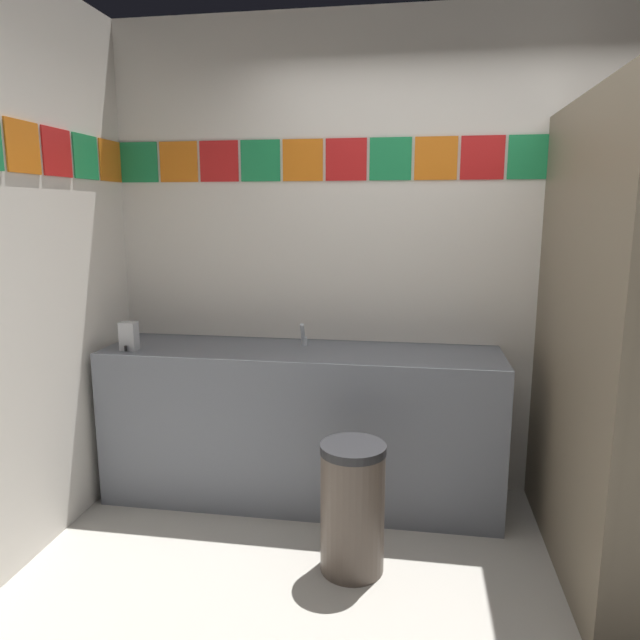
# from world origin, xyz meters

# --- Properties ---
(wall_back) EXTENTS (4.25, 0.09, 2.74)m
(wall_back) POSITION_xyz_m (-0.00, 1.46, 1.37)
(wall_back) COLOR silver
(wall_back) RESTS_ON ground_plane
(vanity_counter) EXTENTS (2.22, 0.56, 0.88)m
(vanity_counter) POSITION_xyz_m (-0.96, 1.14, 0.45)
(vanity_counter) COLOR slate
(vanity_counter) RESTS_ON ground_plane
(faucet_center) EXTENTS (0.04, 0.10, 0.14)m
(faucet_center) POSITION_xyz_m (-0.96, 1.23, 0.94)
(faucet_center) COLOR silver
(faucet_center) RESTS_ON vanity_counter
(soap_dispenser) EXTENTS (0.09, 0.09, 0.16)m
(soap_dispenser) POSITION_xyz_m (-1.90, 0.98, 0.96)
(soap_dispenser) COLOR #B7BABF
(soap_dispenser) RESTS_ON vanity_counter
(stall_divider) EXTENTS (0.92, 1.37, 2.14)m
(stall_divider) POSITION_xyz_m (0.53, 0.49, 1.07)
(stall_divider) COLOR #726651
(stall_divider) RESTS_ON ground_plane
(trash_bin) EXTENTS (0.30, 0.30, 0.61)m
(trash_bin) POSITION_xyz_m (-0.60, 0.49, 0.31)
(trash_bin) COLOR brown
(trash_bin) RESTS_ON ground_plane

